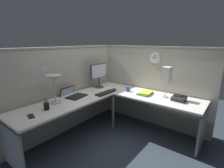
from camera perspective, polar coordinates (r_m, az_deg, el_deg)
name	(u,v)px	position (r m, az deg, el deg)	size (l,w,h in m)	color
ground_plane	(115,134)	(3.21, 0.93, -16.91)	(6.80, 6.80, 0.00)	#2D3842
cubicle_wall_back	(66,90)	(3.22, -15.51, -1.85)	(2.57, 0.12, 1.58)	#A8A393
cubicle_wall_right	(151,86)	(3.47, 13.21, -0.55)	(0.12, 2.37, 1.58)	#A8A393
desk	(112,105)	(2.79, -0.04, -7.38)	(2.35, 2.15, 0.73)	silver
monitor	(99,74)	(3.44, -4.53, 3.60)	(0.46, 0.20, 0.50)	#38383D
laptop	(73,95)	(3.02, -13.42, -3.58)	(0.39, 0.43, 0.22)	black
keyboard	(106,93)	(3.09, -2.23, -3.05)	(0.43, 0.14, 0.02)	black
computer_mouse	(114,89)	(3.29, 0.83, -1.79)	(0.06, 0.10, 0.03)	#38383D
desk_lamp_dome	(54,80)	(2.68, -19.35, 1.20)	(0.24, 0.24, 0.44)	#B7BABF
pen_cup	(47,106)	(2.54, -21.59, -7.08)	(0.08, 0.08, 0.18)	black
cell_phone	(31,116)	(2.42, -26.07, -9.90)	(0.07, 0.14, 0.01)	black
office_phone	(179,99)	(2.92, 22.10, -4.70)	(0.21, 0.22, 0.11)	#232326
book_stack	(145,93)	(3.10, 11.38, -3.09)	(0.30, 0.23, 0.04)	#3F7F4C
desk_lamp_paper	(167,76)	(2.93, 18.23, 2.77)	(0.13, 0.13, 0.53)	#B7BABF
coffee_mug	(128,89)	(3.22, 5.51, -1.68)	(0.08, 0.08, 0.10)	#2D4C8C
wall_clock	(155,58)	(3.29, 14.55, 8.55)	(0.04, 0.22, 0.22)	#B7BABF
pinned_note_leftmost	(17,88)	(2.71, -29.83, -1.23)	(0.08, 0.00, 0.06)	pink
pinned_note_middle	(45,69)	(2.86, -22.05, 4.90)	(0.11, 0.00, 0.07)	#99B7E5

